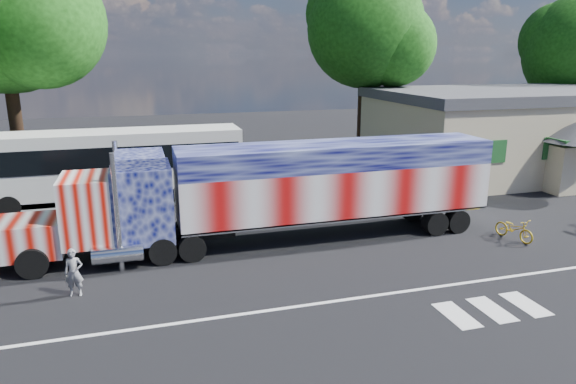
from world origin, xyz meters
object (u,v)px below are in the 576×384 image
object	(u,v)px
woman	(74,272)
coach_bus	(115,166)
tree_ne_a	(368,30)
semi_truck	(279,190)
bicycle	(514,229)
tree_nw_a	(2,1)

from	to	relation	value
woman	coach_bus	bearing A→B (deg)	91.31
tree_ne_a	coach_bus	bearing A→B (deg)	-158.86
semi_truck	bicycle	size ratio (longest dim) A/B	11.18
semi_truck	tree_ne_a	world-z (taller)	tree_ne_a
bicycle	woman	bearing A→B (deg)	167.06
tree_nw_a	tree_ne_a	world-z (taller)	tree_nw_a
bicycle	semi_truck	bearing A→B (deg)	150.77
tree_ne_a	bicycle	bearing A→B (deg)	-92.95
woman	semi_truck	bearing A→B (deg)	27.65
woman	tree_nw_a	bearing A→B (deg)	111.36
coach_bus	tree_nw_a	size ratio (longest dim) A/B	0.84
semi_truck	tree_nw_a	world-z (taller)	tree_nw_a
coach_bus	tree_nw_a	world-z (taller)	tree_nw_a
semi_truck	woman	bearing A→B (deg)	-158.97
tree_nw_a	tree_ne_a	size ratio (longest dim) A/B	1.16
tree_ne_a	tree_nw_a	bearing A→B (deg)	-175.72
woman	tree_ne_a	xyz separation A→B (m)	(17.46, 16.96, 8.10)
woman	tree_ne_a	distance (m)	25.65
coach_bus	bicycle	world-z (taller)	coach_bus
woman	tree_nw_a	xyz separation A→B (m)	(-4.04, 15.35, 9.23)
coach_bus	tree_nw_a	distance (m)	10.66
semi_truck	coach_bus	world-z (taller)	semi_truck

